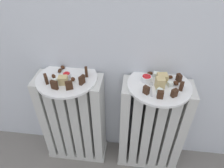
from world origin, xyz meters
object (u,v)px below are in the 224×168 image
object	(u,v)px
plate_right	(159,85)
jam_bowl_right	(146,78)
plate_left	(67,78)
jam_bowl_left	(67,75)
radiator_left	(74,121)
fork	(151,88)
radiator_right	(151,128)

from	to	relation	value
plate_right	jam_bowl_right	world-z (taller)	jam_bowl_right
plate_left	plate_right	bearing A→B (deg)	0.00
jam_bowl_left	jam_bowl_right	size ratio (longest dim) A/B	0.82
jam_bowl_right	radiator_left	bearing A→B (deg)	-177.41
jam_bowl_left	fork	distance (m)	0.39
plate_right	jam_bowl_left	xyz separation A→B (m)	(-0.43, -0.00, 0.02)
plate_left	jam_bowl_right	bearing A→B (deg)	2.59
plate_left	fork	distance (m)	0.39
radiator_right	jam_bowl_right	size ratio (longest dim) A/B	12.12
jam_bowl_left	plate_right	bearing A→B (deg)	0.62
plate_left	jam_bowl_left	world-z (taller)	jam_bowl_left
plate_right	fork	xyz separation A→B (m)	(-0.04, -0.03, 0.01)
fork	radiator_right	bearing A→B (deg)	41.87
radiator_right	jam_bowl_right	bearing A→B (deg)	164.03
radiator_right	plate_left	xyz separation A→B (m)	(-0.43, -0.00, 0.30)
jam_bowl_left	radiator_right	bearing A→B (deg)	0.62
jam_bowl_right	plate_left	bearing A→B (deg)	-177.41
radiator_left	jam_bowl_right	world-z (taller)	jam_bowl_right
radiator_left	jam_bowl_left	bearing A→B (deg)	-61.60
plate_left	jam_bowl_right	world-z (taller)	jam_bowl_right
radiator_right	fork	size ratio (longest dim) A/B	5.73
radiator_right	plate_right	world-z (taller)	plate_right
radiator_left	plate_right	size ratio (longest dim) A/B	1.98
radiator_left	plate_right	distance (m)	0.52
fork	jam_bowl_right	bearing A→B (deg)	112.57
jam_bowl_left	jam_bowl_right	xyz separation A→B (m)	(0.37, 0.02, 0.00)
plate_left	jam_bowl_left	size ratio (longest dim) A/B	7.48
fork	jam_bowl_left	bearing A→B (deg)	175.72
jam_bowl_left	jam_bowl_right	bearing A→B (deg)	3.32
plate_left	jam_bowl_right	xyz separation A→B (m)	(0.37, 0.02, 0.02)
jam_bowl_right	radiator_right	bearing A→B (deg)	-15.97
plate_right	fork	bearing A→B (deg)	-138.13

